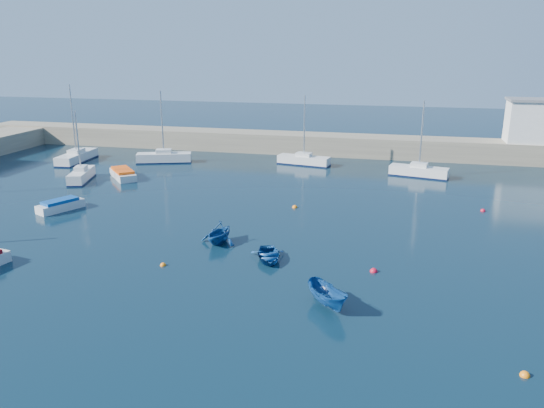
% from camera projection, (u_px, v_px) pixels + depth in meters
% --- Properties ---
extents(ground, '(220.00, 220.00, 0.00)m').
position_uv_depth(ground, '(160.00, 308.00, 29.31)').
color(ground, black).
rests_on(ground, ground).
extents(back_wall, '(96.00, 4.50, 2.60)m').
position_uv_depth(back_wall, '(306.00, 144.00, 71.81)').
color(back_wall, gray).
rests_on(back_wall, ground).
extents(sailboat_3, '(3.08, 5.75, 7.51)m').
position_uv_depth(sailboat_3, '(81.00, 175.00, 56.99)').
color(sailboat_3, silver).
rests_on(sailboat_3, ground).
extents(sailboat_4, '(2.61, 7.44, 9.53)m').
position_uv_depth(sailboat_4, '(77.00, 157.00, 66.56)').
color(sailboat_4, silver).
rests_on(sailboat_4, ground).
extents(sailboat_5, '(6.89, 3.94, 8.83)m').
position_uv_depth(sailboat_5, '(164.00, 157.00, 66.07)').
color(sailboat_5, silver).
rests_on(sailboat_5, ground).
extents(sailboat_6, '(6.60, 2.88, 8.40)m').
position_uv_depth(sailboat_6, '(304.00, 160.00, 64.84)').
color(sailboat_6, silver).
rests_on(sailboat_6, ground).
extents(sailboat_7, '(6.56, 3.09, 8.39)m').
position_uv_depth(sailboat_7, '(419.00, 171.00, 58.88)').
color(sailboat_7, silver).
rests_on(sailboat_7, ground).
extents(motorboat_1, '(2.95, 4.24, 0.99)m').
position_uv_depth(motorboat_1, '(60.00, 205.00, 46.72)').
color(motorboat_1, silver).
rests_on(motorboat_1, ground).
extents(motorboat_2, '(4.74, 4.97, 1.05)m').
position_uv_depth(motorboat_2, '(123.00, 174.00, 58.19)').
color(motorboat_2, silver).
rests_on(motorboat_2, ground).
extents(dinghy_center, '(3.22, 3.82, 0.67)m').
position_uv_depth(dinghy_center, '(268.00, 255.00, 35.80)').
color(dinghy_center, navy).
rests_on(dinghy_center, ground).
extents(dinghy_left, '(3.25, 3.58, 1.64)m').
position_uv_depth(dinghy_left, '(219.00, 233.00, 38.77)').
color(dinghy_left, navy).
rests_on(dinghy_left, ground).
extents(dinghy_right, '(3.13, 3.40, 1.30)m').
position_uv_depth(dinghy_right, '(328.00, 296.00, 29.22)').
color(dinghy_right, navy).
rests_on(dinghy_right, ground).
extents(buoy_0, '(0.40, 0.40, 0.40)m').
position_uv_depth(buoy_0, '(163.00, 266.00, 34.99)').
color(buoy_0, orange).
rests_on(buoy_0, ground).
extents(buoy_1, '(0.50, 0.50, 0.50)m').
position_uv_depth(buoy_1, '(374.00, 272.00, 34.03)').
color(buoy_1, red).
rests_on(buoy_1, ground).
extents(buoy_3, '(0.48, 0.48, 0.48)m').
position_uv_depth(buoy_3, '(295.00, 208.00, 47.60)').
color(buoy_3, orange).
rests_on(buoy_3, ground).
extents(buoy_4, '(0.44, 0.44, 0.44)m').
position_uv_depth(buoy_4, '(483.00, 211.00, 46.58)').
color(buoy_4, red).
rests_on(buoy_4, ground).
extents(buoy_5, '(0.45, 0.45, 0.45)m').
position_uv_depth(buoy_5, '(525.00, 376.00, 23.25)').
color(buoy_5, orange).
rests_on(buoy_5, ground).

